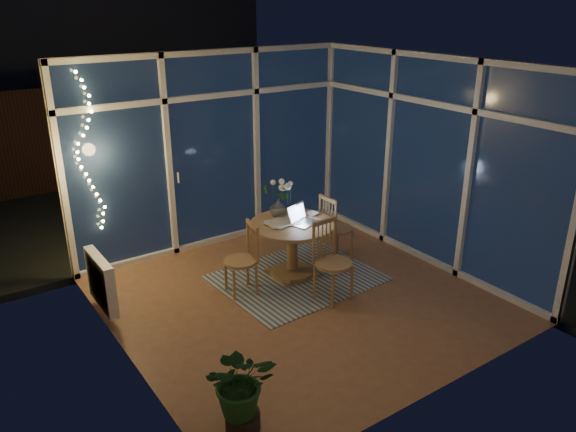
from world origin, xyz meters
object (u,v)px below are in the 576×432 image
object	(u,v)px
chair_left	(240,259)
chair_front	(334,262)
flower_vase	(278,208)
dining_table	(292,250)
laptop	(305,214)
potted_plant	(242,390)
chair_right	(337,227)

from	to	relation	value
chair_left	chair_front	xyz separation A→B (m)	(0.78, -0.71, 0.04)
chair_front	flower_vase	world-z (taller)	chair_front
chair_left	dining_table	bearing A→B (deg)	100.62
chair_front	laptop	size ratio (longest dim) A/B	2.93
potted_plant	chair_left	bearing A→B (deg)	60.08
chair_right	potted_plant	distance (m)	3.26
chair_right	potted_plant	bearing A→B (deg)	126.08
laptop	flower_vase	bearing A→B (deg)	90.20
flower_vase	chair_front	bearing A→B (deg)	-86.63
dining_table	chair_right	world-z (taller)	chair_right
chair_left	laptop	xyz separation A→B (m)	(0.85, -0.07, 0.38)
dining_table	chair_left	world-z (taller)	chair_left
dining_table	potted_plant	world-z (taller)	potted_plant
dining_table	potted_plant	distance (m)	2.68
laptop	potted_plant	size ratio (longest dim) A/B	0.42
dining_table	flower_vase	size ratio (longest dim) A/B	4.86
laptop	chair_front	bearing A→B (deg)	-114.47
potted_plant	dining_table	bearing A→B (deg)	46.54
dining_table	chair_right	size ratio (longest dim) A/B	1.13
dining_table	laptop	xyz separation A→B (m)	(0.11, -0.09, 0.46)
chair_left	flower_vase	world-z (taller)	flower_vase
chair_left	laptop	world-z (taller)	laptop
chair_left	potted_plant	xyz separation A→B (m)	(-1.10, -1.91, -0.05)
chair_front	laptop	xyz separation A→B (m)	(0.07, 0.64, 0.34)
chair_left	potted_plant	size ratio (longest dim) A/B	1.14
potted_plant	laptop	bearing A→B (deg)	43.43
chair_front	potted_plant	distance (m)	2.24
chair_left	chair_right	world-z (taller)	chair_right
chair_right	laptop	world-z (taller)	laptop
dining_table	potted_plant	bearing A→B (deg)	-133.46
laptop	potted_plant	world-z (taller)	laptop
chair_front	chair_right	bearing A→B (deg)	44.42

